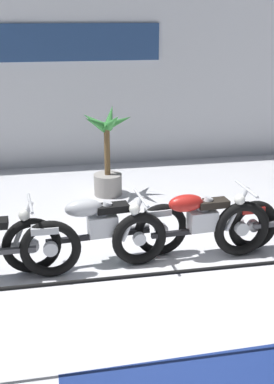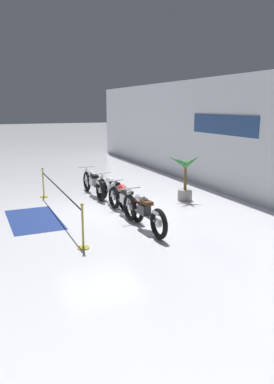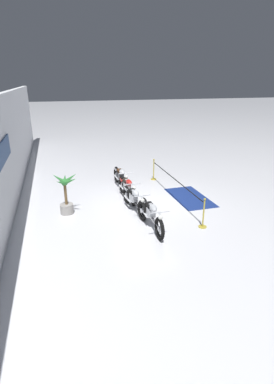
# 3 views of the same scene
# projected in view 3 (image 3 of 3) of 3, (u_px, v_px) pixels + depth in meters

# --- Properties ---
(ground_plane) EXTENTS (120.00, 120.00, 0.00)m
(ground_plane) POSITION_uv_depth(u_px,v_px,m) (146.00, 202.00, 12.14)
(ground_plane) COLOR silver
(back_wall) EXTENTS (28.00, 0.29, 4.20)m
(back_wall) POSITION_uv_depth(u_px,v_px,m) (2.00, 161.00, 10.13)
(back_wall) COLOR white
(back_wall) RESTS_ON ground
(motorcycle_silver_0) EXTENTS (2.41, 0.62, 0.94)m
(motorcycle_silver_0) POSITION_uv_depth(u_px,v_px,m) (151.00, 215.00, 9.94)
(motorcycle_silver_0) COLOR black
(motorcycle_silver_0) RESTS_ON ground
(motorcycle_silver_1) EXTENTS (2.37, 0.63, 0.94)m
(motorcycle_silver_1) POSITION_uv_depth(u_px,v_px,m) (134.00, 200.00, 11.19)
(motorcycle_silver_1) COLOR black
(motorcycle_silver_1) RESTS_ON ground
(motorcycle_red_2) EXTENTS (2.28, 0.62, 0.93)m
(motorcycle_red_2) POSITION_uv_depth(u_px,v_px,m) (128.00, 188.00, 12.36)
(motorcycle_red_2) COLOR black
(motorcycle_red_2) RESTS_ON ground
(motorcycle_silver_3) EXTENTS (2.43, 0.62, 0.96)m
(motorcycle_silver_3) POSITION_uv_depth(u_px,v_px,m) (121.00, 178.00, 13.63)
(motorcycle_silver_3) COLOR black
(motorcycle_silver_3) RESTS_ON ground
(potted_palm_left_of_row) EXTENTS (0.93, 0.93, 1.59)m
(potted_palm_left_of_row) POSITION_uv_depth(u_px,v_px,m) (66.00, 196.00, 10.91)
(potted_palm_left_of_row) COLOR gray
(potted_palm_left_of_row) RESTS_ON ground
(stanchion_far_left) EXTENTS (5.32, 0.28, 1.05)m
(stanchion_far_left) POSITION_uv_depth(u_px,v_px,m) (185.00, 193.00, 11.26)
(stanchion_far_left) COLOR gold
(stanchion_far_left) RESTS_ON ground
(stanchion_mid_left) EXTENTS (0.28, 0.28, 1.05)m
(stanchion_mid_left) POSITION_uv_depth(u_px,v_px,m) (154.00, 173.00, 14.77)
(stanchion_mid_left) COLOR gold
(stanchion_mid_left) RESTS_ON ground
(floor_banner) EXTENTS (2.58, 1.40, 0.01)m
(floor_banner) POSITION_uv_depth(u_px,v_px,m) (190.00, 197.00, 12.63)
(floor_banner) COLOR navy
(floor_banner) RESTS_ON ground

